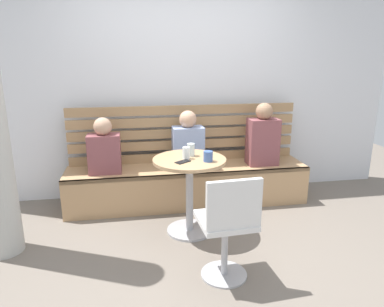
# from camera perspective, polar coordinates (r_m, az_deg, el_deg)

# --- Properties ---
(ground) EXTENTS (8.00, 8.00, 0.00)m
(ground) POSITION_cam_1_polar(r_m,az_deg,el_deg) (3.12, 3.06, -16.71)
(ground) COLOR #70665B
(back_wall) EXTENTS (5.20, 0.10, 2.90)m
(back_wall) POSITION_cam_1_polar(r_m,az_deg,el_deg) (4.25, -1.67, 12.76)
(back_wall) COLOR silver
(back_wall) RESTS_ON ground
(booth_bench) EXTENTS (2.70, 0.52, 0.44)m
(booth_bench) POSITION_cam_1_polar(r_m,az_deg,el_deg) (4.07, -0.64, -5.11)
(booth_bench) COLOR tan
(booth_bench) RESTS_ON ground
(booth_backrest) EXTENTS (2.65, 0.04, 0.66)m
(booth_backrest) POSITION_cam_1_polar(r_m,az_deg,el_deg) (4.14, -1.20, 3.27)
(booth_backrest) COLOR #A68157
(booth_backrest) RESTS_ON booth_bench
(cafe_table) EXTENTS (0.68, 0.68, 0.74)m
(cafe_table) POSITION_cam_1_polar(r_m,az_deg,el_deg) (3.33, -0.41, -4.48)
(cafe_table) COLOR #ADADB2
(cafe_table) RESTS_ON ground
(white_chair) EXTENTS (0.43, 0.43, 0.85)m
(white_chair) POSITION_cam_1_polar(r_m,az_deg,el_deg) (2.66, 5.84, -11.35)
(white_chair) COLOR #ADADB2
(white_chair) RESTS_ON ground
(person_adult) EXTENTS (0.34, 0.22, 0.71)m
(person_adult) POSITION_cam_1_polar(r_m,az_deg,el_deg) (4.11, 11.33, 2.56)
(person_adult) COLOR brown
(person_adult) RESTS_ON booth_bench
(person_child_left) EXTENTS (0.34, 0.22, 0.64)m
(person_child_left) POSITION_cam_1_polar(r_m,az_deg,el_deg) (3.92, -0.58, 1.73)
(person_child_left) COLOR #8C9EC6
(person_child_left) RESTS_ON booth_bench
(person_child_middle) EXTENTS (0.34, 0.22, 0.60)m
(person_child_middle) POSITION_cam_1_polar(r_m,az_deg,el_deg) (3.87, -13.95, 0.74)
(person_child_middle) COLOR brown
(person_child_middle) RESTS_ON booth_bench
(cup_water_clear) EXTENTS (0.07, 0.07, 0.11)m
(cup_water_clear) POSITION_cam_1_polar(r_m,az_deg,el_deg) (3.25, -0.94, 0.09)
(cup_water_clear) COLOR white
(cup_water_clear) RESTS_ON cafe_table
(cup_glass_tall) EXTENTS (0.07, 0.07, 0.12)m
(cup_glass_tall) POSITION_cam_1_polar(r_m,az_deg,el_deg) (3.34, -0.18, 0.61)
(cup_glass_tall) COLOR silver
(cup_glass_tall) RESTS_ON cafe_table
(cup_mug_blue) EXTENTS (0.08, 0.08, 0.09)m
(cup_mug_blue) POSITION_cam_1_polar(r_m,az_deg,el_deg) (3.17, 2.61, -0.46)
(cup_mug_blue) COLOR #3D5B9E
(cup_mug_blue) RESTS_ON cafe_table
(phone_on_table) EXTENTS (0.15, 0.14, 0.01)m
(phone_on_table) POSITION_cam_1_polar(r_m,az_deg,el_deg) (3.16, -1.49, -1.33)
(phone_on_table) COLOR black
(phone_on_table) RESTS_ON cafe_table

